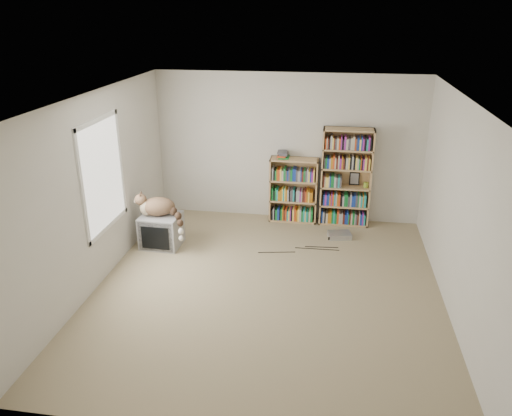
# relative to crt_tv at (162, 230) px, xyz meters

# --- Properties ---
(floor) EXTENTS (4.50, 5.00, 0.01)m
(floor) POSITION_rel_crt_tv_xyz_m (1.80, -1.04, -0.25)
(floor) COLOR tan
(floor) RESTS_ON ground
(wall_back) EXTENTS (4.50, 0.02, 2.50)m
(wall_back) POSITION_rel_crt_tv_xyz_m (1.80, 1.46, 1.00)
(wall_back) COLOR beige
(wall_back) RESTS_ON floor
(wall_front) EXTENTS (4.50, 0.02, 2.50)m
(wall_front) POSITION_rel_crt_tv_xyz_m (1.80, -3.54, 1.00)
(wall_front) COLOR beige
(wall_front) RESTS_ON floor
(wall_left) EXTENTS (0.02, 5.00, 2.50)m
(wall_left) POSITION_rel_crt_tv_xyz_m (-0.45, -1.04, 1.00)
(wall_left) COLOR beige
(wall_left) RESTS_ON floor
(wall_right) EXTENTS (0.02, 5.00, 2.50)m
(wall_right) POSITION_rel_crt_tv_xyz_m (4.05, -1.04, 1.00)
(wall_right) COLOR beige
(wall_right) RESTS_ON floor
(ceiling) EXTENTS (4.50, 5.00, 0.02)m
(ceiling) POSITION_rel_crt_tv_xyz_m (1.80, -1.04, 2.25)
(ceiling) COLOR white
(ceiling) RESTS_ON wall_back
(window) EXTENTS (0.02, 1.22, 1.52)m
(window) POSITION_rel_crt_tv_xyz_m (-0.44, -0.84, 1.15)
(window) COLOR white
(window) RESTS_ON wall_left
(crt_tv) EXTENTS (0.60, 0.55, 0.51)m
(crt_tv) POSITION_rel_crt_tv_xyz_m (0.00, 0.00, 0.00)
(crt_tv) COLOR #949496
(crt_tv) RESTS_ON floor
(cat) EXTENTS (0.83, 0.55, 0.62)m
(cat) POSITION_rel_crt_tv_xyz_m (0.03, -0.03, 0.36)
(cat) COLOR #3C2618
(cat) RESTS_ON crt_tv
(bookcase_tall) EXTENTS (0.83, 0.30, 1.65)m
(bookcase_tall) POSITION_rel_crt_tv_xyz_m (2.80, 1.32, 0.54)
(bookcase_tall) COLOR tan
(bookcase_tall) RESTS_ON floor
(bookcase_short) EXTENTS (0.81, 0.30, 1.11)m
(bookcase_short) POSITION_rel_crt_tv_xyz_m (1.93, 1.32, 0.26)
(bookcase_short) COLOR tan
(bookcase_short) RESTS_ON floor
(book_stack) EXTENTS (0.19, 0.25, 0.11)m
(book_stack) POSITION_rel_crt_tv_xyz_m (1.73, 1.33, 0.91)
(book_stack) COLOR #CF431B
(book_stack) RESTS_ON bookcase_short
(green_mug) EXTENTS (0.08, 0.08, 0.09)m
(green_mug) POSITION_rel_crt_tv_xyz_m (3.13, 1.30, 0.47)
(green_mug) COLOR olive
(green_mug) RESTS_ON bookcase_tall
(framed_print) EXTENTS (0.17, 0.05, 0.22)m
(framed_print) POSITION_rel_crt_tv_xyz_m (2.94, 1.40, 0.54)
(framed_print) COLOR black
(framed_print) RESTS_ON bookcase_tall
(dvd_player) EXTENTS (0.41, 0.33, 0.08)m
(dvd_player) POSITION_rel_crt_tv_xyz_m (2.74, 0.70, -0.21)
(dvd_player) COLOR #ACACB1
(dvd_player) RESTS_ON floor
(wall_outlet) EXTENTS (0.01, 0.08, 0.13)m
(wall_outlet) POSITION_rel_crt_tv_xyz_m (-0.44, 0.34, 0.07)
(wall_outlet) COLOR silver
(wall_outlet) RESTS_ON wall_left
(floor_cables) EXTENTS (1.20, 0.70, 0.01)m
(floor_cables) POSITION_rel_crt_tv_xyz_m (2.11, 0.31, -0.25)
(floor_cables) COLOR black
(floor_cables) RESTS_ON floor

